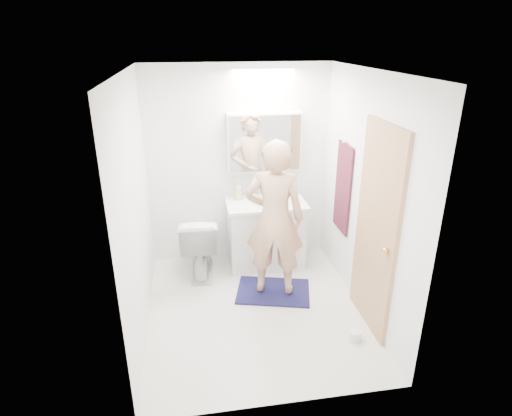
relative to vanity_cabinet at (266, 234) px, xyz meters
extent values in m
plane|color=silver|center=(-0.29, -0.96, -0.39)|extent=(2.50, 2.50, 0.00)
plane|color=white|center=(-0.29, -0.96, 2.01)|extent=(2.50, 2.50, 0.00)
plane|color=white|center=(-0.29, 0.29, 0.81)|extent=(2.50, 0.00, 2.50)
plane|color=white|center=(-0.29, -2.21, 0.81)|extent=(2.50, 0.00, 2.50)
plane|color=white|center=(-1.39, -0.96, 0.81)|extent=(0.00, 2.50, 2.50)
plane|color=white|center=(0.81, -0.96, 0.81)|extent=(0.00, 2.50, 2.50)
cube|color=silver|center=(0.00, 0.00, 0.00)|extent=(0.90, 0.55, 0.78)
cube|color=silver|center=(0.00, 0.00, 0.41)|extent=(0.95, 0.58, 0.04)
cylinder|color=silver|center=(0.00, 0.03, 0.45)|extent=(0.36, 0.36, 0.03)
cylinder|color=white|center=(0.00, 0.22, 0.51)|extent=(0.02, 0.02, 0.16)
cube|color=white|center=(0.01, 0.21, 1.11)|extent=(0.88, 0.14, 0.70)
cube|color=silver|center=(0.01, 0.13, 1.11)|extent=(0.84, 0.01, 0.66)
imported|color=silver|center=(-0.81, -0.11, 0.00)|extent=(0.49, 0.78, 0.77)
cube|color=#191441|center=(-0.04, -0.68, -0.38)|extent=(0.91, 0.73, 0.02)
imported|color=tan|center=(-0.04, -0.68, 0.51)|extent=(0.70, 0.55, 1.70)
cube|color=tan|center=(0.79, -1.31, 0.61)|extent=(0.04, 0.80, 2.00)
sphere|color=gold|center=(0.75, -1.61, 0.56)|extent=(0.06, 0.06, 0.06)
cube|color=black|center=(0.79, -0.41, 0.71)|extent=(0.02, 0.42, 1.00)
cylinder|color=silver|center=(0.78, -0.41, 1.23)|extent=(0.07, 0.02, 0.02)
imported|color=#D1C087|center=(-0.32, 0.15, 0.55)|extent=(0.11, 0.11, 0.24)
imported|color=#4F7BAA|center=(-0.14, 0.18, 0.52)|extent=(0.11, 0.11, 0.19)
imported|color=#3855A9|center=(0.27, 0.16, 0.48)|extent=(0.12, 0.12, 0.10)
cylinder|color=silver|center=(0.56, -1.59, -0.34)|extent=(0.11, 0.11, 0.10)
camera|label=1|loc=(-0.88, -4.63, 2.29)|focal=29.69mm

